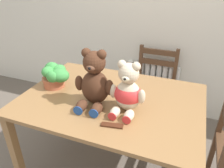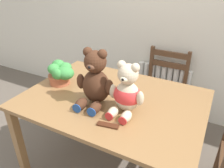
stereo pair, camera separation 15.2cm
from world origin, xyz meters
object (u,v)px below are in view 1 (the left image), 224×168
(teddy_bear_left, at_px, (94,82))
(teddy_bear_right, at_px, (128,92))
(wooden_chair_behind, at_px, (153,86))
(potted_plant, at_px, (55,75))
(chocolate_bar, at_px, (112,125))

(teddy_bear_left, distance_m, teddy_bear_right, 0.25)
(wooden_chair_behind, bearing_deg, teddy_bear_right, 89.09)
(wooden_chair_behind, distance_m, potted_plant, 1.19)
(chocolate_bar, bearing_deg, wooden_chair_behind, 87.73)
(chocolate_bar, bearing_deg, potted_plant, 152.90)
(potted_plant, bearing_deg, teddy_bear_right, -9.73)
(potted_plant, bearing_deg, chocolate_bar, -27.10)
(teddy_bear_right, relative_size, chocolate_bar, 2.59)
(potted_plant, bearing_deg, teddy_bear_left, -15.91)
(potted_plant, distance_m, chocolate_bar, 0.72)
(teddy_bear_left, height_order, chocolate_bar, teddy_bear_left)
(chocolate_bar, bearing_deg, teddy_bear_left, 136.22)
(wooden_chair_behind, relative_size, potted_plant, 3.30)
(teddy_bear_left, xyz_separation_m, teddy_bear_right, (0.25, 0.01, -0.03))
(teddy_bear_right, bearing_deg, wooden_chair_behind, -89.90)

